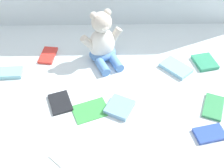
% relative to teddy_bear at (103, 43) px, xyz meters
% --- Properties ---
extents(ground_plane, '(3.20, 3.20, 0.00)m').
position_rel_teddy_bear_xyz_m(ground_plane, '(0.05, -0.17, -0.09)').
color(ground_plane, silver).
extents(teddy_bear, '(0.20, 0.20, 0.24)m').
position_rel_teddy_bear_xyz_m(teddy_bear, '(0.00, 0.00, 0.00)').
color(teddy_bear, white).
rests_on(teddy_bear, ground_plane).
extents(book_case_0, '(0.14, 0.07, 0.02)m').
position_rel_teddy_bear_xyz_m(book_case_0, '(-0.42, -0.10, -0.08)').
color(book_case_0, '#7DBECE').
rests_on(book_case_0, ground_plane).
extents(book_case_1, '(0.13, 0.13, 0.02)m').
position_rel_teddy_bear_xyz_m(book_case_1, '(0.07, -0.31, -0.08)').
color(book_case_1, '#76A8CE').
rests_on(book_case_1, ground_plane).
extents(book_case_2, '(0.11, 0.13, 0.01)m').
position_rel_teddy_bear_xyz_m(book_case_2, '(-0.17, -0.28, -0.08)').
color(book_case_2, black).
rests_on(book_case_2, ground_plane).
extents(book_case_4, '(0.11, 0.12, 0.02)m').
position_rel_teddy_bear_xyz_m(book_case_4, '(0.46, -0.05, -0.08)').
color(book_case_4, '#2E8C64').
rests_on(book_case_4, ground_plane).
extents(book_case_5, '(0.15, 0.15, 0.02)m').
position_rel_teddy_bear_xyz_m(book_case_5, '(0.32, -0.08, -0.08)').
color(book_case_5, '#82C0D9').
rests_on(book_case_5, ground_plane).
extents(book_case_7, '(0.16, 0.14, 0.01)m').
position_rel_teddy_bear_xyz_m(book_case_7, '(-0.05, -0.32, -0.09)').
color(book_case_7, green).
rests_on(book_case_7, ground_plane).
extents(book_case_8, '(0.14, 0.14, 0.01)m').
position_rel_teddy_bear_xyz_m(book_case_8, '(-0.11, -0.49, -0.09)').
color(book_case_8, white).
rests_on(book_case_8, ground_plane).
extents(book_case_9, '(0.12, 0.09, 0.01)m').
position_rel_teddy_bear_xyz_m(book_case_9, '(0.38, -0.44, -0.08)').
color(book_case_9, '#2E4EAF').
rests_on(book_case_9, ground_plane).
extents(book_case_10, '(0.11, 0.14, 0.01)m').
position_rel_teddy_bear_xyz_m(book_case_10, '(0.43, -0.31, -0.08)').
color(book_case_10, '#348A50').
rests_on(book_case_10, ground_plane).
extents(book_case_12, '(0.08, 0.12, 0.01)m').
position_rel_teddy_bear_xyz_m(book_case_12, '(-0.26, 0.02, -0.08)').
color(book_case_12, red).
rests_on(book_case_12, ground_plane).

